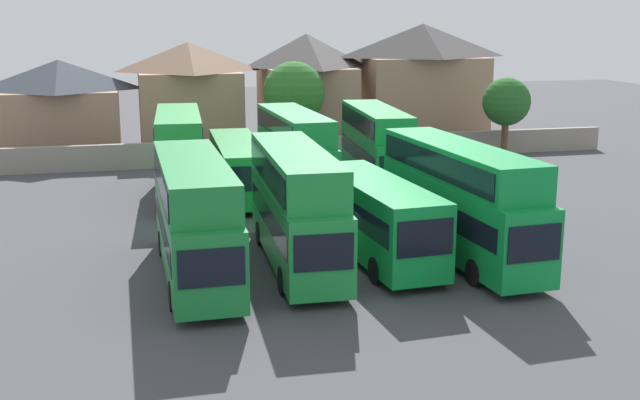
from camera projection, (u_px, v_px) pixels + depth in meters
ground at (266, 182)px, 51.15m from camera, size 140.00×140.00×0.00m
depot_boundary_wall at (250, 152)px, 56.99m from camera, size 56.00×0.50×1.80m
bus_1 at (194, 212)px, 31.83m from camera, size 2.76×11.42×4.84m
bus_2 at (296, 201)px, 33.40m from camera, size 2.88×11.27×4.99m
bus_3 at (376, 215)px, 34.39m from camera, size 3.29×10.22×3.51m
bus_4 at (459, 195)px, 34.58m from camera, size 3.19×12.09×5.00m
bus_5 at (179, 150)px, 46.11m from camera, size 3.17×10.93×4.99m
bus_6 at (238, 165)px, 46.57m from camera, size 2.88×11.27×3.29m
bus_7 at (295, 148)px, 47.32m from camera, size 2.84×10.91×4.88m
bus_8 at (376, 143)px, 48.76m from camera, size 3.32×11.05×4.94m
house_terrace_left at (61, 107)px, 59.71m from camera, size 8.90×6.45×7.27m
house_terrace_centre at (190, 96)px, 62.16m from camera, size 8.10×7.80×8.49m
house_terrace_right at (307, 89)px, 64.53m from camera, size 7.35×8.10×9.06m
house_terrace_far_right at (422, 83)px, 65.76m from camera, size 10.40×6.55×9.84m
tree_left_of_lot at (294, 93)px, 59.34m from camera, size 4.68×4.68×7.16m
tree_behind_wall at (506, 102)px, 58.69m from camera, size 3.57×3.57×6.03m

